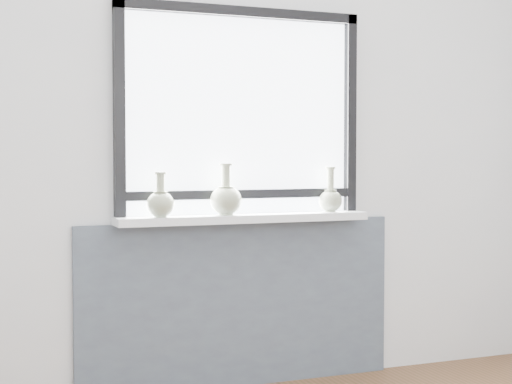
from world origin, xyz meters
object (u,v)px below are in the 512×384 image
object	(u,v)px
vase_c	(330,198)
windowsill	(245,218)
vase_b	(226,198)
vase_a	(160,202)

from	to	relation	value
vase_c	windowsill	bearing A→B (deg)	179.68
windowsill	vase_c	distance (m)	0.49
windowsill	vase_b	size ratio (longest dim) A/B	5.10
vase_b	vase_c	distance (m)	0.59
windowsill	vase_a	xyz separation A→B (m)	(-0.44, -0.03, 0.09)
vase_a	vase_b	size ratio (longest dim) A/B	0.85
vase_a	vase_b	xyz separation A→B (m)	(0.34, 0.01, 0.01)
vase_a	vase_c	world-z (taller)	vase_c
vase_a	vase_c	size ratio (longest dim) A/B	0.92
vase_a	vase_c	distance (m)	0.93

